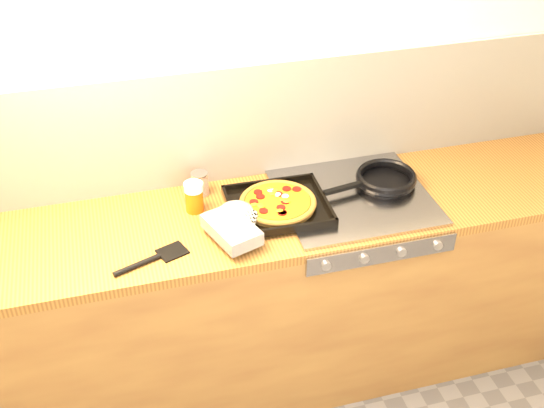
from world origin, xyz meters
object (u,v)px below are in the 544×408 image
object	(u,v)px
tomato_can	(200,183)
juice_glass	(194,197)
pizza_on_tray	(265,210)
frying_pan	(385,179)

from	to	relation	value
tomato_can	juice_glass	world-z (taller)	juice_glass
tomato_can	juice_glass	bearing A→B (deg)	-111.41
pizza_on_tray	frying_pan	bearing A→B (deg)	9.13
pizza_on_tray	tomato_can	xyz separation A→B (m)	(-0.21, 0.24, 0.01)
pizza_on_tray	tomato_can	bearing A→B (deg)	131.47
juice_glass	frying_pan	bearing A→B (deg)	-2.98
pizza_on_tray	tomato_can	distance (m)	0.32
frying_pan	tomato_can	xyz separation A→B (m)	(-0.75, 0.15, 0.01)
pizza_on_tray	juice_glass	world-z (taller)	juice_glass
frying_pan	juice_glass	distance (m)	0.79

